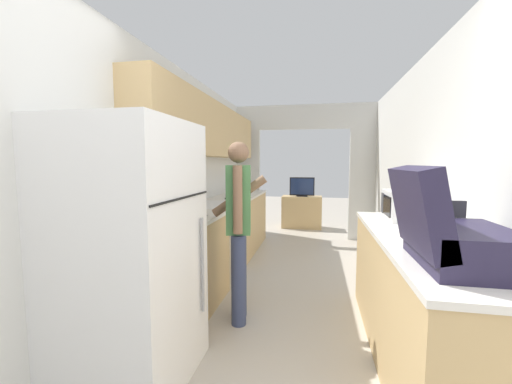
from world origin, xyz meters
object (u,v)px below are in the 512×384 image
object	(u,v)px
range_oven	(215,240)
microwave	(409,205)
person	(239,227)
television	(302,187)
knife	(228,198)
refrigerator	(130,254)
suitcase	(448,233)
tv_cabinet	(302,212)

from	to	relation	value
range_oven	microwave	size ratio (longest dim) A/B	2.28
person	television	size ratio (longest dim) A/B	3.03
person	television	bearing A→B (deg)	-16.08
microwave	knife	distance (m)	2.45
person	refrigerator	bearing A→B (deg)	139.75
range_oven	microwave	world-z (taller)	microwave
refrigerator	suitcase	distance (m)	1.84
television	knife	xyz separation A→B (m)	(-0.93, -2.55, 0.02)
tv_cabinet	knife	bearing A→B (deg)	-109.85
range_oven	television	xyz separation A→B (m)	(0.92, 3.18, 0.44)
tv_cabinet	microwave	bearing A→B (deg)	-73.73
microwave	knife	bearing A→B (deg)	147.88
refrigerator	range_oven	xyz separation A→B (m)	(-0.06, 1.90, -0.38)
refrigerator	suitcase	xyz separation A→B (m)	(1.82, -0.07, 0.24)
refrigerator	person	xyz separation A→B (m)	(0.50, 0.89, 0.02)
refrigerator	tv_cabinet	xyz separation A→B (m)	(0.85, 5.12, -0.50)
range_oven	tv_cabinet	size ratio (longest dim) A/B	1.23
television	range_oven	bearing A→B (deg)	-106.11
knife	tv_cabinet	bearing A→B (deg)	68.83
suitcase	range_oven	bearing A→B (deg)	133.77
television	knife	bearing A→B (deg)	-110.15
person	range_oven	bearing A→B (deg)	17.89
person	microwave	distance (m)	1.54
tv_cabinet	knife	world-z (taller)	knife
microwave	television	size ratio (longest dim) A/B	0.87
suitcase	knife	xyz separation A→B (m)	(-1.91, 2.60, -0.16)
person	tv_cabinet	world-z (taller)	person
television	suitcase	bearing A→B (deg)	-79.31
person	tv_cabinet	distance (m)	4.27
range_oven	television	world-z (taller)	television
microwave	tv_cabinet	bearing A→B (deg)	106.27
person	microwave	xyz separation A→B (m)	(1.49, 0.34, 0.18)
suitcase	person	bearing A→B (deg)	144.01
range_oven	tv_cabinet	world-z (taller)	range_oven
refrigerator	microwave	xyz separation A→B (m)	(1.99, 1.23, 0.20)
suitcase	microwave	bearing A→B (deg)	82.85
refrigerator	knife	world-z (taller)	refrigerator
knife	television	bearing A→B (deg)	68.52
person	suitcase	size ratio (longest dim) A/B	2.66
person	suitcase	xyz separation A→B (m)	(1.33, -0.97, 0.22)
refrigerator	person	distance (m)	1.02
range_oven	suitcase	size ratio (longest dim) A/B	1.74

